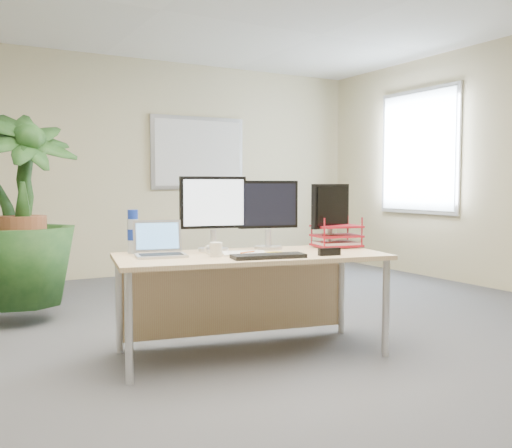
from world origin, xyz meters
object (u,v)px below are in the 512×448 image
monitor_left (213,208)px  desk (247,273)px  floor_plant (21,232)px  monitor_right (268,210)px  laptop (159,247)px

monitor_left → desk: bearing=-48.1°
desk → monitor_left: (-0.16, 0.18, 0.44)m
floor_plant → monitor_right: bearing=-45.6°
floor_plant → monitor_left: bearing=-53.1°
floor_plant → monitor_right: floor_plant is taller
desk → monitor_right: monitor_right is taller
monitor_left → laptop: monitor_left is taller
desk → laptop: laptop is taller
desk → monitor_left: monitor_left is taller
desk → laptop: 0.62m
desk → floor_plant: bearing=127.5°
floor_plant → laptop: size_ratio=4.15×
floor_plant → monitor_left: 1.80m
monitor_left → laptop: 0.49m
monitor_right → laptop: bearing=179.6°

